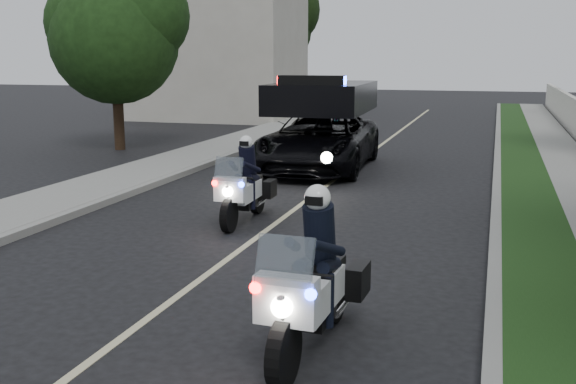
# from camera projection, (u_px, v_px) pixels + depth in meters

# --- Properties ---
(ground) EXTENTS (120.00, 120.00, 0.00)m
(ground) POSITION_uv_depth(u_px,v_px,m) (157.00, 312.00, 8.65)
(ground) COLOR black
(ground) RESTS_ON ground
(curb_right) EXTENTS (0.20, 60.00, 0.15)m
(curb_right) POSITION_uv_depth(u_px,v_px,m) (497.00, 185.00, 16.83)
(curb_right) COLOR gray
(curb_right) RESTS_ON ground
(grass_verge) EXTENTS (1.20, 60.00, 0.16)m
(grass_verge) POSITION_uv_depth(u_px,v_px,m) (527.00, 186.00, 16.63)
(grass_verge) COLOR #193814
(grass_verge) RESTS_ON ground
(curb_left) EXTENTS (0.20, 60.00, 0.15)m
(curb_left) POSITION_uv_depth(u_px,v_px,m) (194.00, 169.00, 19.19)
(curb_left) COLOR gray
(curb_left) RESTS_ON ground
(sidewalk_left) EXTENTS (2.00, 60.00, 0.16)m
(sidewalk_left) POSITION_uv_depth(u_px,v_px,m) (159.00, 167.00, 19.50)
(sidewalk_left) COLOR gray
(sidewalk_left) RESTS_ON ground
(building_far) EXTENTS (8.00, 6.00, 7.00)m
(building_far) POSITION_uv_depth(u_px,v_px,m) (218.00, 51.00, 35.22)
(building_far) COLOR #A8A396
(building_far) RESTS_ON ground
(lane_marking) EXTENTS (0.12, 50.00, 0.01)m
(lane_marking) POSITION_uv_depth(u_px,v_px,m) (335.00, 179.00, 18.03)
(lane_marking) COLOR #BFB78C
(lane_marking) RESTS_ON ground
(police_moto_left) EXTENTS (0.74, 2.01, 1.70)m
(police_moto_left) POSITION_uv_depth(u_px,v_px,m) (245.00, 222.00, 13.39)
(police_moto_left) COLOR silver
(police_moto_left) RESTS_ON ground
(police_moto_right) EXTENTS (0.86, 2.20, 1.84)m
(police_moto_right) POSITION_uv_depth(u_px,v_px,m) (312.00, 349.00, 7.56)
(police_moto_right) COLOR silver
(police_moto_right) RESTS_ON ground
(police_suv) EXTENTS (2.99, 6.06, 2.90)m
(police_suv) POSITION_uv_depth(u_px,v_px,m) (320.00, 169.00, 19.68)
(police_suv) COLOR black
(police_suv) RESTS_ON ground
(bicycle) EXTENTS (0.74, 1.71, 0.87)m
(bicycle) POSITION_uv_depth(u_px,v_px,m) (336.00, 129.00, 30.40)
(bicycle) COLOR black
(bicycle) RESTS_ON ground
(cyclist) EXTENTS (0.58, 0.40, 1.58)m
(cyclist) POSITION_uv_depth(u_px,v_px,m) (336.00, 129.00, 30.40)
(cyclist) COLOR black
(cyclist) RESTS_ON ground
(tree_left_near) EXTENTS (5.51, 5.51, 7.31)m
(tree_left_near) POSITION_uv_depth(u_px,v_px,m) (120.00, 149.00, 23.81)
(tree_left_near) COLOR #1A3B13
(tree_left_near) RESTS_ON ground
(tree_left_far) EXTENTS (7.25, 7.25, 9.53)m
(tree_left_far) POSITION_uv_depth(u_px,v_px,m) (265.00, 110.00, 41.29)
(tree_left_far) COLOR black
(tree_left_far) RESTS_ON ground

